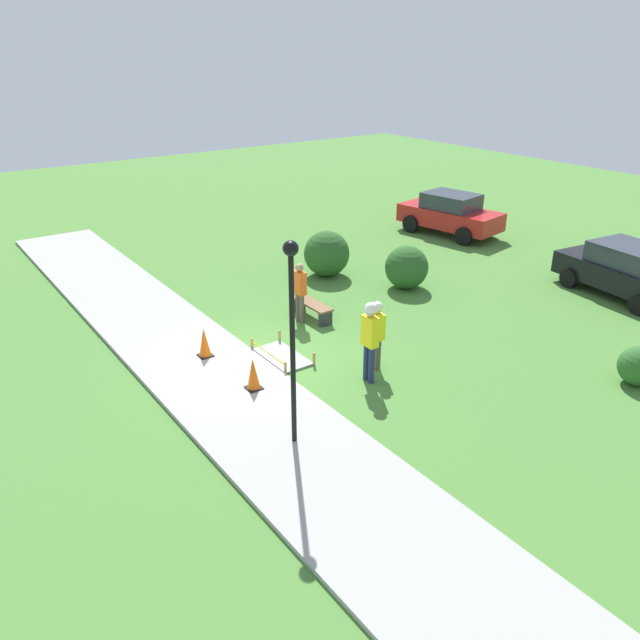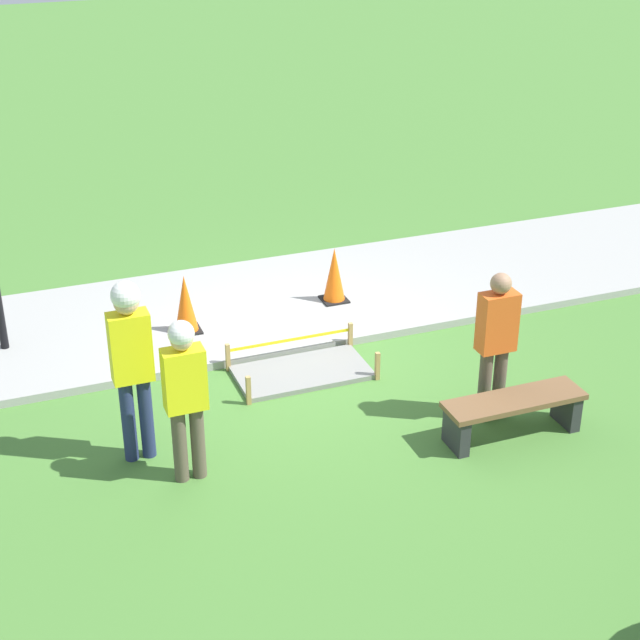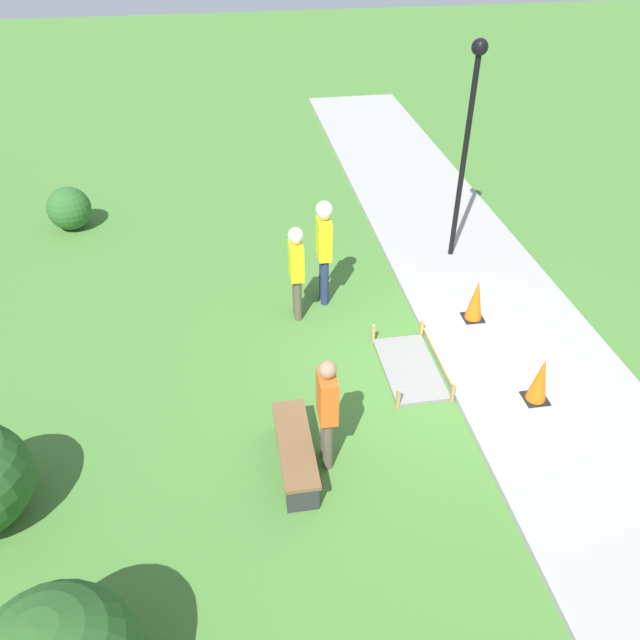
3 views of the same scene
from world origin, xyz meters
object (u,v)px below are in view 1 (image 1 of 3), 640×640
(traffic_cone_near_patch, at_px, (204,342))
(parked_car_red, at_px, (450,214))
(lamppost_near, at_px, (292,317))
(worker_supervisor, at_px, (376,329))
(worker_assistant, at_px, (370,334))
(traffic_cone_far_patch, at_px, (253,374))
(park_bench, at_px, (312,307))
(bystander_in_orange_shirt, at_px, (300,289))
(parked_car_black, at_px, (627,270))

(traffic_cone_near_patch, bearing_deg, parked_car_red, 108.27)
(traffic_cone_near_patch, xyz_separation_m, parked_car_red, (-4.28, 12.97, 0.38))
(traffic_cone_near_patch, xyz_separation_m, lamppost_near, (4.25, -0.17, 2.25))
(worker_supervisor, distance_m, worker_assistant, 0.69)
(traffic_cone_near_patch, bearing_deg, traffic_cone_far_patch, 5.03)
(park_bench, distance_m, bystander_in_orange_shirt, 0.77)
(worker_assistant, relative_size, parked_car_red, 0.45)
(park_bench, bearing_deg, lamppost_near, -37.92)
(lamppost_near, bearing_deg, worker_assistant, 111.62)
(park_bench, relative_size, parked_car_black, 0.36)
(worker_supervisor, bearing_deg, parked_car_red, 125.59)
(bystander_in_orange_shirt, bearing_deg, parked_car_red, 110.80)
(bystander_in_orange_shirt, bearing_deg, lamppost_near, -34.86)
(park_bench, height_order, lamppost_near, lamppost_near)
(worker_supervisor, relative_size, lamppost_near, 0.43)
(park_bench, bearing_deg, bystander_in_orange_shirt, -86.45)
(worker_supervisor, relative_size, parked_car_red, 0.40)
(traffic_cone_near_patch, height_order, worker_supervisor, worker_supervisor)
(parked_car_red, bearing_deg, lamppost_near, -66.76)
(worker_supervisor, bearing_deg, park_bench, 171.96)
(parked_car_red, bearing_deg, traffic_cone_near_patch, -81.49)
(parked_car_red, bearing_deg, traffic_cone_far_patch, -73.36)
(parked_car_black, bearing_deg, bystander_in_orange_shirt, -106.94)
(park_bench, bearing_deg, worker_assistant, -15.02)
(worker_assistant, bearing_deg, lamppost_near, -68.38)
(traffic_cone_near_patch, distance_m, worker_assistant, 4.15)
(traffic_cone_near_patch, bearing_deg, lamppost_near, -2.30)
(traffic_cone_near_patch, height_order, bystander_in_orange_shirt, bystander_in_orange_shirt)
(worker_assistant, bearing_deg, traffic_cone_near_patch, -140.54)
(worker_supervisor, distance_m, lamppost_near, 4.00)
(bystander_in_orange_shirt, distance_m, lamppost_near, 6.13)
(traffic_cone_far_patch, relative_size, parked_car_black, 0.18)
(parked_car_red, bearing_deg, bystander_in_orange_shirt, -78.96)
(traffic_cone_near_patch, relative_size, parked_car_red, 0.17)
(traffic_cone_near_patch, xyz_separation_m, parked_car_black, (3.56, 12.45, 0.33))
(traffic_cone_far_patch, relative_size, park_bench, 0.50)
(bystander_in_orange_shirt, height_order, parked_car_red, bystander_in_orange_shirt)
(parked_car_black, xyz_separation_m, parked_car_red, (-7.85, 0.52, 0.05))
(park_bench, height_order, parked_car_black, parked_car_black)
(lamppost_near, bearing_deg, bystander_in_orange_shirt, 145.14)
(bystander_in_orange_shirt, height_order, parked_car_black, bystander_in_orange_shirt)
(traffic_cone_near_patch, distance_m, lamppost_near, 4.81)
(traffic_cone_far_patch, relative_size, parked_car_red, 0.17)
(parked_car_black, bearing_deg, parked_car_red, -176.71)
(lamppost_near, distance_m, parked_car_red, 15.78)
(worker_supervisor, xyz_separation_m, bystander_in_orange_shirt, (-3.33, 0.06, -0.06))
(traffic_cone_far_patch, relative_size, worker_assistant, 0.39)
(bystander_in_orange_shirt, relative_size, lamppost_near, 0.42)
(parked_car_black, bearing_deg, worker_assistant, -85.31)
(traffic_cone_near_patch, relative_size, park_bench, 0.49)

